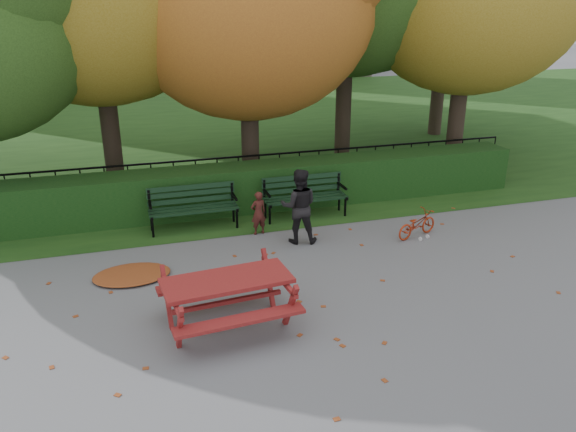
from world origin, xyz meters
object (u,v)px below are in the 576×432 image
object	(u,v)px
bench_right	(304,193)
picnic_table	(227,289)
bench_left	(193,204)
bicycle	(417,224)
child	(258,213)
adult	(299,206)

from	to	relation	value
bench_right	picnic_table	xyz separation A→B (m)	(-2.44, -3.92, 0.08)
bench_left	bicycle	size ratio (longest dim) A/B	1.78
child	adult	distance (m)	0.94
child	bicycle	size ratio (longest dim) A/B	0.89
child	bench_left	bearing A→B (deg)	-41.98
bench_right	child	xyz separation A→B (m)	(-1.20, -0.70, -0.07)
picnic_table	adult	world-z (taller)	adult
bench_right	picnic_table	bearing A→B (deg)	-121.91
bench_left	child	distance (m)	1.40
bench_left	bench_right	xyz separation A→B (m)	(2.40, 0.00, 0.00)
bench_left	adult	bearing A→B (deg)	-35.07
bench_right	adult	size ratio (longest dim) A/B	1.22
bench_left	picnic_table	bearing A→B (deg)	-90.58
adult	bicycle	world-z (taller)	adult
bench_right	bicycle	world-z (taller)	bench_right
bench_right	bicycle	size ratio (longest dim) A/B	1.78
bicycle	adult	bearing A→B (deg)	59.95
adult	bench_right	bearing A→B (deg)	-96.49
child	adult	world-z (taller)	adult
adult	bicycle	xyz separation A→B (m)	(2.32, -0.44, -0.47)
bench_right	adult	xyz separation A→B (m)	(-0.54, -1.31, 0.22)
bench_left	child	xyz separation A→B (m)	(1.20, -0.70, -0.07)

